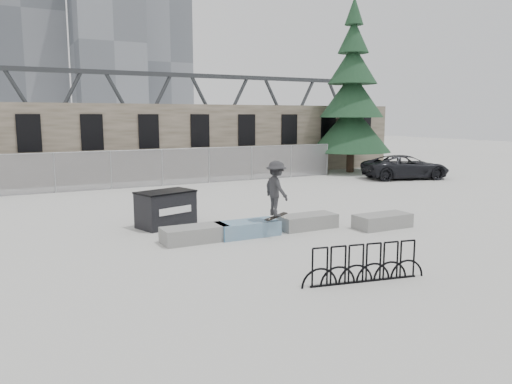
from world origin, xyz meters
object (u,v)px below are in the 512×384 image
at_px(planter_far_left, 195,233).
at_px(skateboarder, 276,189).
at_px(planter_center_right, 307,221).
at_px(spruce_tree, 352,103).
at_px(dumpster, 166,209).
at_px(planter_offset, 382,220).
at_px(suv, 406,167).
at_px(planter_center_left, 248,228).
at_px(bike_rack, 365,264).

xyz_separation_m(planter_far_left, skateboarder, (2.58, -0.49, 1.27)).
xyz_separation_m(planter_center_right, spruce_tree, (12.11, 13.12, 4.41)).
relative_size(planter_far_left, planter_center_right, 1.00).
distance_m(dumpster, skateboarder, 4.09).
bearing_deg(dumpster, planter_far_left, -103.86).
xyz_separation_m(planter_offset, suv, (10.48, 9.75, 0.46)).
distance_m(planter_far_left, spruce_tree, 21.26).
height_order(spruce_tree, skateboarder, spruce_tree).
xyz_separation_m(planter_far_left, planter_center_left, (1.77, -0.08, 0.00)).
relative_size(planter_far_left, skateboarder, 1.07).
relative_size(suv, skateboarder, 2.77).
bearing_deg(suv, skateboarder, 138.05).
relative_size(planter_offset, suv, 0.38).
height_order(planter_center_right, suv, suv).
height_order(planter_offset, skateboarder, skateboarder).
bearing_deg(planter_center_right, bike_rack, -109.89).
height_order(planter_far_left, suv, suv).
bearing_deg(planter_far_left, spruce_tree, 38.94).
bearing_deg(planter_center_left, planter_center_right, 0.86).
distance_m(planter_far_left, skateboarder, 2.92).
relative_size(bike_rack, suv, 0.59).
relative_size(planter_center_right, spruce_tree, 0.17).
distance_m(planter_center_right, spruce_tree, 18.39).
distance_m(planter_offset, dumpster, 7.47).
height_order(dumpster, spruce_tree, spruce_tree).
distance_m(planter_far_left, suv, 18.94).
bearing_deg(skateboarder, bike_rack, 173.36).
distance_m(planter_center_left, planter_center_right, 2.30).
relative_size(planter_center_left, spruce_tree, 0.17).
distance_m(planter_far_left, planter_center_left, 1.77).
bearing_deg(suv, planter_far_left, 132.62).
relative_size(planter_far_left, planter_center_left, 1.00).
bearing_deg(suv, spruce_tree, 24.60).
xyz_separation_m(planter_center_right, planter_offset, (2.33, -1.13, 0.00)).
bearing_deg(planter_far_left, skateboarder, -10.67).
height_order(planter_far_left, spruce_tree, spruce_tree).
bearing_deg(planter_offset, planter_center_right, 154.22).
xyz_separation_m(bike_rack, skateboarder, (0.43, 4.85, 1.09)).
xyz_separation_m(planter_center_right, skateboarder, (-1.49, -0.44, 1.27)).
distance_m(planter_offset, skateboarder, 4.08).
bearing_deg(skateboarder, suv, -59.25).
relative_size(planter_far_left, dumpster, 0.93).
bearing_deg(suv, planter_offset, 148.59).
bearing_deg(spruce_tree, skateboarder, -135.08).
xyz_separation_m(planter_far_left, planter_offset, (6.40, -1.17, 0.00)).
height_order(planter_center_left, bike_rack, bike_rack).
height_order(dumpster, suv, suv).
distance_m(planter_center_left, bike_rack, 5.28).
height_order(planter_center_left, planter_center_right, same).
xyz_separation_m(dumpster, bike_rack, (2.28, -7.78, -0.19)).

